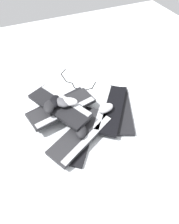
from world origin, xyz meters
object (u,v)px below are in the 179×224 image
keyboard_6 (60,106)px  mouse_0 (106,108)px  mouse_2 (55,101)px  keyboard_3 (60,107)px  keyboard_7 (81,135)px  keyboard_2 (80,133)px  mouse_5 (61,102)px  mouse_1 (69,102)px  mouse_4 (81,131)px  keyboard_4 (62,108)px  keyboard_1 (69,111)px  keyboard_0 (119,109)px  keyboard_5 (110,108)px  mouse_3 (49,107)px

keyboard_6 → mouse_0: bearing=-23.5°
keyboard_6 → mouse_2: size_ratio=4.19×
keyboard_6 → mouse_0: size_ratio=4.19×
keyboard_3 → keyboard_7: bearing=-80.3°
keyboard_2 → mouse_0: size_ratio=3.99×
mouse_0 → mouse_5: 0.29m
mouse_1 → mouse_4: 0.21m
keyboard_4 → mouse_1: mouse_1 is taller
mouse_2 → mouse_5: (0.03, -0.02, 0.00)m
mouse_5 → keyboard_7: bearing=158.5°
mouse_0 → mouse_2: bearing=-36.8°
keyboard_1 → keyboard_4: (-0.04, -0.01, 0.06)m
keyboard_2 → keyboard_0: bearing=15.0°
keyboard_7 → mouse_5: size_ratio=4.18×
mouse_4 → keyboard_6: bearing=36.1°
keyboard_0 → keyboard_6: (-0.38, 0.11, 0.09)m
keyboard_1 → keyboard_6: size_ratio=1.01×
keyboard_5 → mouse_2: size_ratio=3.99×
mouse_0 → mouse_3: mouse_3 is taller
keyboard_2 → mouse_3: 0.25m
keyboard_3 → mouse_0: mouse_0 is taller
keyboard_1 → mouse_0: bearing=-31.5°
mouse_2 → mouse_5: bearing=80.5°
keyboard_6 → mouse_3: (-0.07, -0.02, 0.04)m
mouse_4 → mouse_5: 0.22m
keyboard_4 → keyboard_0: bearing=-15.8°
keyboard_0 → keyboard_3: keyboard_3 is taller
mouse_0 → keyboard_6: bearing=-36.5°
keyboard_7 → mouse_0: (0.22, 0.11, 0.04)m
keyboard_7 → mouse_3: 0.26m
keyboard_5 → mouse_3: bearing=167.5°
keyboard_0 → keyboard_5: (-0.07, 0.00, 0.03)m
keyboard_0 → mouse_3: 0.48m
keyboard_1 → mouse_5: bearing=-153.6°
keyboard_7 → mouse_4: 0.04m
keyboard_1 → keyboard_3: size_ratio=1.00×
keyboard_5 → keyboard_6: 0.34m
keyboard_7 → mouse_2: bearing=108.1°
keyboard_6 → keyboard_5: bearing=-18.1°
keyboard_4 → keyboard_5: bearing=-18.7°
keyboard_2 → keyboard_4: (-0.04, 0.19, 0.06)m
mouse_5 → keyboard_6: bearing=8.7°
keyboard_2 → mouse_5: mouse_5 is taller
keyboard_5 → keyboard_7: size_ratio=0.96×
keyboard_5 → mouse_3: mouse_3 is taller
keyboard_1 → mouse_3: 0.18m
keyboard_2 → mouse_4: bearing=-91.1°
mouse_0 → mouse_4: same height
keyboard_2 → mouse_2: bearing=111.7°
mouse_0 → mouse_1: mouse_1 is taller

